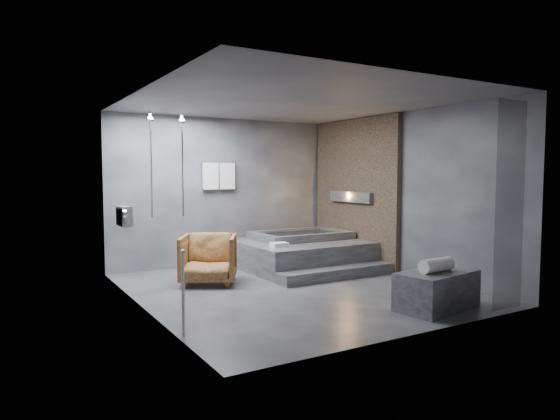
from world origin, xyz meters
TOP-DOWN VIEW (x-y plane):
  - room at (0.40, 0.24)m, footprint 5.00×5.04m
  - tub_deck at (1.05, 1.45)m, footprint 2.20×2.00m
  - tub_step at (1.05, 0.27)m, footprint 2.20×0.36m
  - concrete_bench at (1.00, -1.90)m, footprint 1.17×0.76m
  - driftwood_chair at (-0.96, 0.99)m, footprint 1.16×1.17m
  - rolled_towel at (0.96, -1.93)m, footprint 0.51×0.21m
  - deck_towel at (0.31, 0.94)m, footprint 0.28×0.21m

SIDE VIEW (x-z plane):
  - tub_step at x=1.05m, z-range 0.00..0.18m
  - concrete_bench at x=1.00m, z-range 0.00..0.49m
  - tub_deck at x=1.05m, z-range 0.00..0.50m
  - driftwood_chair at x=-0.96m, z-range 0.00..0.79m
  - deck_towel at x=0.31m, z-range 0.50..0.57m
  - rolled_towel at x=0.96m, z-range 0.49..0.67m
  - room at x=0.40m, z-range 0.32..3.14m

